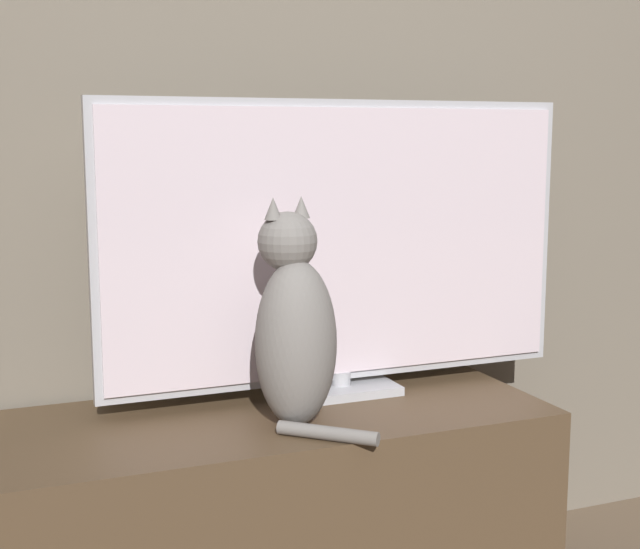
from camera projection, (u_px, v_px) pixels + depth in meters
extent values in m
cube|color=#756B5B|center=(225.00, 44.00, 2.06)|extent=(4.80, 0.05, 2.60)
cube|color=brown|center=(269.00, 522.00, 1.96)|extent=(1.22, 0.49, 0.50)
cube|color=#B7B7BC|center=(341.00, 389.00, 2.07)|extent=(0.25, 0.15, 0.02)
cylinder|color=#B7B7BC|center=(341.00, 378.00, 2.07)|extent=(0.04, 0.04, 0.03)
cube|color=#B7B7BC|center=(340.00, 242.00, 2.02)|extent=(1.12, 0.02, 0.64)
cube|color=silver|center=(343.00, 243.00, 2.01)|extent=(1.08, 0.01, 0.60)
ellipsoid|color=gray|center=(296.00, 344.00, 1.81)|extent=(0.20, 0.19, 0.35)
ellipsoid|color=black|center=(281.00, 347.00, 1.86)|extent=(0.10, 0.07, 0.19)
sphere|color=gray|center=(288.00, 241.00, 1.81)|extent=(0.15, 0.15, 0.12)
cone|color=gray|center=(273.00, 209.00, 1.78)|extent=(0.04, 0.04, 0.04)
cone|color=gray|center=(301.00, 207.00, 1.81)|extent=(0.04, 0.04, 0.04)
cylinder|color=gray|center=(328.00, 433.00, 1.75)|extent=(0.17, 0.16, 0.03)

